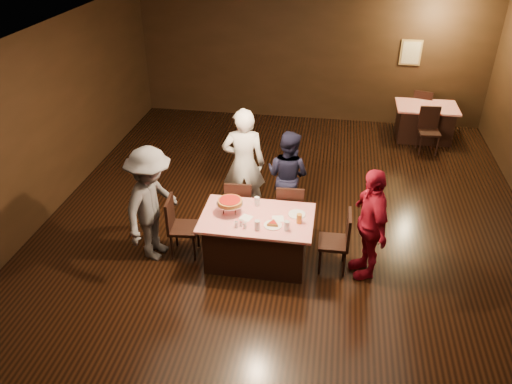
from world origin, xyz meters
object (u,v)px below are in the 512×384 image
diner_navy_hoodie (288,176)px  pizza_stand (230,202)px  back_table (424,122)px  chair_end_right (333,241)px  glass_front_right (287,226)px  diner_white_jacket (244,164)px  glass_front_left (257,225)px  chair_back_near (429,131)px  diner_grey_knit (152,204)px  glass_amber (299,219)px  main_table (257,239)px  chair_back_far (422,109)px  glass_back (257,201)px  chair_far_left (240,204)px  chair_far_right (290,209)px  chair_end_left (184,227)px  plate_empty (297,214)px  diner_red_shirt (370,223)px

diner_navy_hoodie → pizza_stand: 1.41m
back_table → pizza_stand: pizza_stand is taller
chair_end_right → glass_front_right: bearing=-69.9°
diner_white_jacket → glass_front_left: diner_white_jacket is taller
chair_end_right → chair_back_near: (1.85, 4.19, 0.00)m
diner_grey_knit → glass_amber: 2.11m
main_table → glass_front_right: glass_front_right is taller
chair_back_far → glass_back: 6.01m
chair_far_left → glass_front_right: 1.36m
main_table → glass_back: (-0.05, 0.30, 0.46)m
glass_front_left → main_table: bearing=99.5°
chair_far_right → chair_back_far: bearing=-121.5°
chair_end_left → glass_amber: chair_end_left is taller
chair_back_near → diner_navy_hoodie: diner_navy_hoodie is taller
diner_white_jacket → glass_front_right: bearing=112.0°
chair_far_left → diner_white_jacket: (-0.02, 0.47, 0.48)m
main_table → glass_front_right: (0.45, -0.25, 0.46)m
chair_far_right → chair_far_left: bearing=-3.3°
diner_grey_knit → glass_front_right: 1.97m
chair_far_right → glass_front_left: chair_far_right is taller
plate_empty → glass_front_right: 0.42m
chair_back_near → glass_amber: (-2.35, -4.24, 0.37)m
pizza_stand → chair_back_far: bearing=58.4°
chair_end_left → diner_grey_knit: diner_grey_knit is taller
diner_navy_hoodie → glass_amber: diner_navy_hoodie is taller
glass_front_right → glass_amber: size_ratio=1.00×
diner_grey_knit → pizza_stand: (1.11, 0.15, 0.06)m
chair_back_far → plate_empty: 5.87m
glass_front_left → glass_front_right: 0.40m
glass_amber → diner_grey_knit: bearing=-178.7°
back_table → glass_front_right: glass_front_right is taller
chair_end_right → glass_amber: (-0.50, -0.05, 0.37)m
pizza_stand → glass_front_left: 0.58m
chair_end_left → plate_empty: 1.68m
back_table → chair_far_left: size_ratio=1.37×
diner_red_shirt → glass_amber: (-0.97, -0.05, 0.01)m
diner_red_shirt → glass_back: diner_red_shirt is taller
glass_front_left → back_table: bearing=60.8°
chair_back_far → chair_back_near: bearing=104.6°
glass_front_right → chair_end_right: bearing=21.0°
chair_back_near → chair_back_far: same height
back_table → chair_back_near: (0.00, -0.70, 0.09)m
chair_back_near → chair_back_far: (0.00, 1.30, 0.00)m
diner_grey_knit → diner_red_shirt: diner_grey_knit is taller
chair_far_left → diner_navy_hoodie: size_ratio=0.61×
chair_end_left → glass_front_right: chair_end_left is taller
chair_back_far → diner_red_shirt: 5.68m
chair_back_far → diner_navy_hoodie: bearing=72.5°
chair_far_right → chair_end_left: same height
chair_back_far → glass_back: bearing=74.6°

